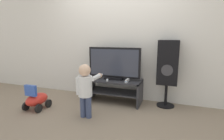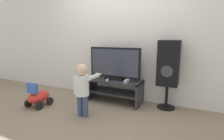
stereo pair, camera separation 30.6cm
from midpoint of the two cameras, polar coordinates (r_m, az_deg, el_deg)
ground_plane at (r=3.35m, az=1.59°, el=-11.61°), size 16.00×16.00×0.00m
wall_back at (r=3.63m, az=5.34°, el=11.09°), size 10.00×0.06×2.60m
tv_stand at (r=3.47m, az=3.23°, el=-5.57°), size 1.09×0.49×0.46m
television at (r=3.39m, az=3.45°, el=2.02°), size 1.04×0.20×0.62m
game_console at (r=3.23m, az=7.52°, el=-3.57°), size 0.04×0.18×0.05m
remote_primary at (r=3.52m, az=-3.53°, el=-2.54°), size 0.05×0.13×0.03m
remote_secondary at (r=3.33m, az=1.07°, el=-3.31°), size 0.07×0.13×0.03m
child at (r=2.80m, az=-6.50°, el=-5.17°), size 0.33×0.49×0.87m
speaker_tower at (r=3.24m, az=20.57°, el=1.67°), size 0.36×0.33×1.22m
ride_on_toy at (r=3.49m, az=-20.59°, el=-8.26°), size 0.32×0.45×0.47m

